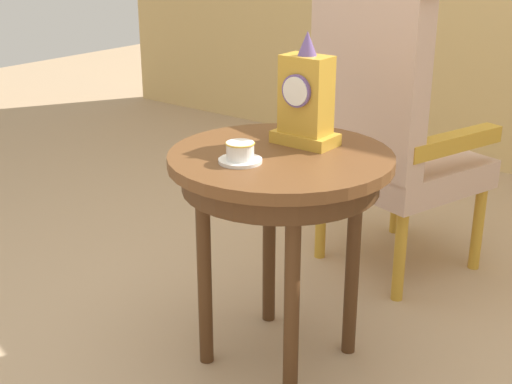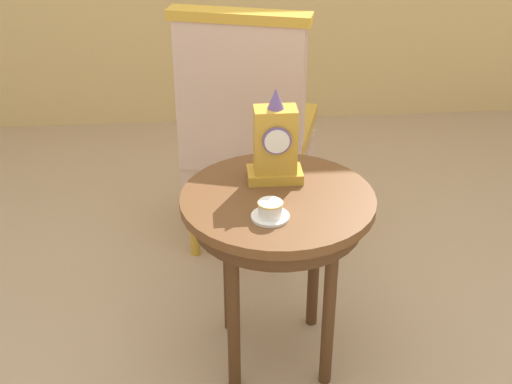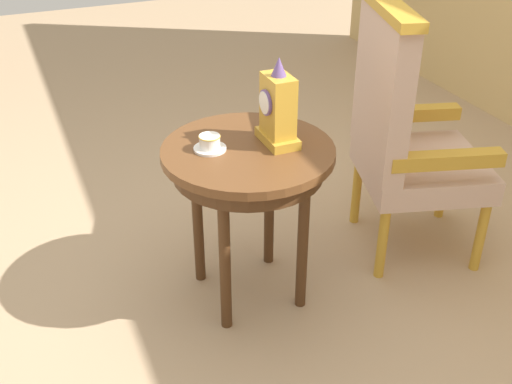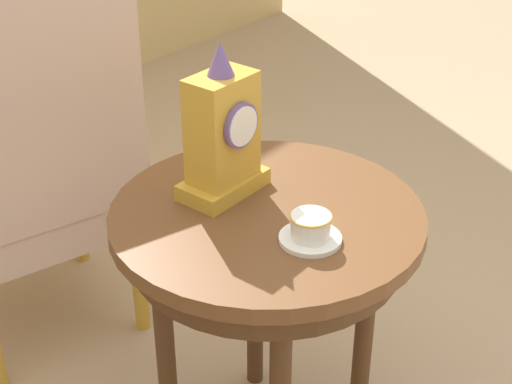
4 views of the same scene
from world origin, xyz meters
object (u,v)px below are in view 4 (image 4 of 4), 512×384
object	(u,v)px
side_table	(267,244)
armchair	(31,157)
teacup_left	(311,229)
mantel_clock	(223,135)

from	to	relation	value
side_table	armchair	bearing A→B (deg)	94.05
side_table	teacup_left	bearing A→B (deg)	-106.05
armchair	side_table	bearing A→B (deg)	-85.95
mantel_clock	armchair	distance (m)	0.67
teacup_left	mantel_clock	xyz separation A→B (m)	(0.04, 0.26, 0.11)
teacup_left	armchair	world-z (taller)	armchair
side_table	mantel_clock	bearing A→B (deg)	89.10
side_table	teacup_left	size ratio (longest dim) A/B	5.57
teacup_left	armchair	bearing A→B (deg)	90.85
side_table	teacup_left	distance (m)	0.18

